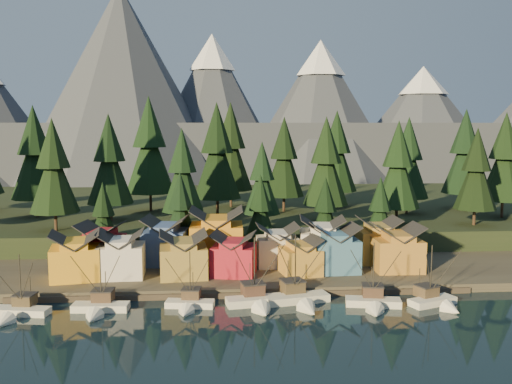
{
  "coord_description": "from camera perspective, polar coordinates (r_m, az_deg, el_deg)",
  "views": [
    {
      "loc": [
        -5.03,
        -79.74,
        29.72
      ],
      "look_at": [
        3.27,
        30.0,
        16.45
      ],
      "focal_mm": 40.0,
      "sensor_mm": 36.0,
      "label": 1
    }
  ],
  "objects": [
    {
      "name": "ground",
      "position": [
        85.25,
        -0.69,
        -13.53
      ],
      "size": [
        500.0,
        500.0,
        0.0
      ],
      "primitive_type": "plane",
      "color": "black",
      "rests_on": "ground"
    },
    {
      "name": "shore_strip",
      "position": [
        123.3,
        -1.88,
        -6.72
      ],
      "size": [
        400.0,
        50.0,
        1.5
      ],
      "primitive_type": "cube",
      "color": "#39332A",
      "rests_on": "ground"
    },
    {
      "name": "hillside",
      "position": [
        171.91,
        -2.59,
        -2.07
      ],
      "size": [
        420.0,
        100.0,
        6.0
      ],
      "primitive_type": "cube",
      "color": "black",
      "rests_on": "ground"
    },
    {
      "name": "dock",
      "position": [
        100.71,
        -1.29,
        -9.99
      ],
      "size": [
        80.0,
        4.0,
        1.0
      ],
      "primitive_type": "cube",
      "color": "#453C31",
      "rests_on": "ground"
    },
    {
      "name": "mountain_ridge",
      "position": [
        293.36,
        -4.18,
        6.14
      ],
      "size": [
        560.0,
        190.0,
        90.0
      ],
      "color": "#474C5C",
      "rests_on": "ground"
    },
    {
      "name": "boat_0",
      "position": [
        96.96,
        -22.87,
        -10.32
      ],
      "size": [
        9.78,
        10.37,
        10.55
      ],
      "rotation": [
        0.0,
        0.0,
        -0.17
      ],
      "color": "silver",
      "rests_on": "ground"
    },
    {
      "name": "boat_1",
      "position": [
        94.68,
        -15.46,
        -10.28
      ],
      "size": [
        9.28,
        10.0,
        11.22
      ],
      "rotation": [
        0.0,
        0.0,
        -0.07
      ],
      "color": "silver",
      "rests_on": "ground"
    },
    {
      "name": "boat_2",
      "position": [
        93.92,
        -6.74,
        -10.33
      ],
      "size": [
        8.31,
        8.85,
        10.14
      ],
      "rotation": [
        0.0,
        0.0,
        -0.14
      ],
      "color": "white",
      "rests_on": "ground"
    },
    {
      "name": "boat_3",
      "position": [
        94.1,
        0.1,
        -9.96
      ],
      "size": [
        10.22,
        10.84,
        12.4
      ],
      "rotation": [
        0.0,
        0.0,
        0.17
      ],
      "color": "silver",
      "rests_on": "ground"
    },
    {
      "name": "boat_4",
      "position": [
        95.49,
        4.36,
        -9.81
      ],
      "size": [
        11.62,
        12.23,
        12.51
      ],
      "rotation": [
        0.0,
        0.0,
        0.22
      ],
      "color": "beige",
      "rests_on": "ground"
    },
    {
      "name": "boat_5",
      "position": [
        95.6,
        11.71,
        -9.94
      ],
      "size": [
        9.54,
        10.12,
        11.59
      ],
      "rotation": [
        0.0,
        0.0,
        -0.19
      ],
      "color": "beige",
      "rests_on": "ground"
    },
    {
      "name": "boat_6",
      "position": [
        98.86,
        17.63,
        -9.6
      ],
      "size": [
        8.89,
        9.47,
        11.03
      ],
      "rotation": [
        0.0,
        0.0,
        0.38
      ],
      "color": "white",
      "rests_on": "ground"
    },
    {
      "name": "house_front_0",
      "position": [
        109.3,
        -17.6,
        -5.95
      ],
      "size": [
        9.94,
        9.55,
        8.68
      ],
      "rotation": [
        0.0,
        0.0,
        0.17
      ],
      "color": "gold",
      "rests_on": "shore_strip"
    },
    {
      "name": "house_front_1",
      "position": [
        108.6,
        -13.35,
        -5.93
      ],
      "size": [
        8.51,
        8.19,
        8.57
      ],
      "rotation": [
        0.0,
        0.0,
        0.03
      ],
      "color": "silver",
      "rests_on": "shore_strip"
    },
    {
      "name": "house_front_2",
      "position": [
        106.64,
        -7.29,
        -6.09
      ],
      "size": [
        9.28,
        9.34,
        8.35
      ],
      "rotation": [
        0.0,
        0.0,
        0.09
      ],
      "color": "olive",
      "rests_on": "shore_strip"
    },
    {
      "name": "house_front_3",
      "position": [
        107.06,
        -2.25,
        -6.09
      ],
      "size": [
        9.17,
        8.89,
        8.0
      ],
      "rotation": [
        0.0,
        0.0,
        -0.2
      ],
      "color": "maroon",
      "rests_on": "shore_strip"
    },
    {
      "name": "house_front_4",
      "position": [
        108.0,
        4.46,
        -6.27
      ],
      "size": [
        8.04,
        8.48,
        7.03
      ],
      "rotation": [
        0.0,
        0.0,
        0.18
      ],
      "color": "#C28B31",
      "rests_on": "shore_strip"
    },
    {
      "name": "house_front_5",
      "position": [
        110.37,
        7.89,
        -5.47
      ],
      "size": [
        8.93,
        8.18,
        9.03
      ],
      "rotation": [
        0.0,
        0.0,
        0.04
      ],
      "color": "#3C6A8E",
      "rests_on": "shore_strip"
    },
    {
      "name": "house_front_6",
      "position": [
        113.54,
        13.94,
        -5.3
      ],
      "size": [
        8.98,
        8.49,
        8.89
      ],
      "rotation": [
        0.0,
        0.0,
        -0.01
      ],
      "color": "#B1792D",
      "rests_on": "shore_strip"
    },
    {
      "name": "house_back_0",
      "position": [
        115.89,
        -15.24,
        -5.08
      ],
      "size": [
        9.45,
        9.19,
        8.93
      ],
      "rotation": [
        0.0,
        0.0,
        -0.18
      ],
      "color": "maroon",
      "rests_on": "shore_strip"
    },
    {
      "name": "house_back_1",
      "position": [
        116.58,
        -9.03,
        -4.69
      ],
      "size": [
        9.5,
        9.59,
        9.54
      ],
      "rotation": [
        0.0,
        0.0,
        -0.13
      ],
      "color": "#3C5590",
      "rests_on": "shore_strip"
    },
    {
      "name": "house_back_2",
      "position": [
        116.28,
        -3.96,
        -4.22
      ],
      "size": [
        10.8,
        9.96,
        11.18
      ],
      "rotation": [
        0.0,
        0.0,
        -0.03
      ],
      "color": "orange",
      "rests_on": "shore_strip"
    },
    {
      "name": "house_back_3",
      "position": [
        113.94,
        2.14,
        -5.23
      ],
      "size": [
        8.32,
        7.45,
        8.26
      ],
      "rotation": [
        0.0,
        0.0,
        0.03
      ],
      "color": "beige",
      "rests_on": "shore_strip"
    },
    {
      "name": "house_back_4",
      "position": [
        115.42,
        6.62,
        -4.77
      ],
      "size": [
        9.7,
        9.4,
        9.54
      ],
      "rotation": [
        0.0,
        0.0,
        -0.12
      ],
      "color": "silver",
      "rests_on": "shore_strip"
    },
    {
      "name": "house_back_5",
      "position": [
        119.46,
        12.13,
        -4.6
      ],
      "size": [
        8.3,
        8.4,
        9.08
      ],
      "rotation": [
        0.0,
        0.0,
        -0.03
      ],
      "color": "olive",
      "rests_on": "shore_strip"
    },
    {
      "name": "tree_hill_1",
      "position": [
        154.65,
        -21.26,
        3.38
      ],
      "size": [
        12.2,
        12.2,
        28.42
      ],
      "color": "#332319",
      "rests_on": "hillside"
    },
    {
      "name": "tree_hill_2",
      "position": [
        132.83,
        -19.59,
        2.13
      ],
      "size": [
        10.72,
        10.72,
        24.98
      ],
      "color": "#332319",
      "rests_on": "hillside"
    },
    {
      "name": "tree_hill_3",
      "position": [
        142.27,
        -14.44,
        2.86
      ],
      "size": [
        11.23,
        11.23,
        26.16
      ],
      "color": "#332319",
      "rests_on": "hillside"
    },
    {
      "name": "tree_hill_4",
      "position": [
        155.82,
        -10.6,
        4.28
      ],
      "size": [
        13.34,
        13.34,
        31.08
      ],
      "color": "#332319",
      "rests_on": "hillside"
    },
    {
      "name": "tree_hill_5",
      "position": [
        130.42,
        -7.37,
        1.86
      ],
      "size": [
        9.77,
        9.77,
        22.77
      ],
      "color": "#332319",
      "rests_on": "hillside"
    },
    {
      "name": "tree_hill_6",
      "position": [
        144.96,
        -3.92,
        3.77
      ],
      "size": [
        12.5,
        12.5,
        29.11
      ],
      "color": "#332319",
      "rests_on": "hillside"
    },
    {
      "name": "tree_hill_7",
      "position": [
        128.87,
        0.61,
        1.12
      ],
      "size": [
        8.48,
        8.48,
        19.76
      ],
      "color": "#332319",
      "rests_on": "hillside"
    },
    {
      "name": "tree_hill_8",
      "position": [
        153.24,
        2.82,
        3.22
      ],
      "size": [
        10.96,
        10.96,
        25.54
      ],
      "color": "#332319",
      "rests_on": "hillside"
    },
    {
      "name": "tree_hill_9",
      "position": [
        137.78,
        7.01,
        2.74
      ],
      "size": [
        10.91,
        10.91,
        25.42
      ],
      "color": "#332319",
      "rests_on": "hillside"
    },
    {
      "name": "tree_hill_10",
      "position": [
        163.77,
        8.05,
        3.75
      ],
      "size": [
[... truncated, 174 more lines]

